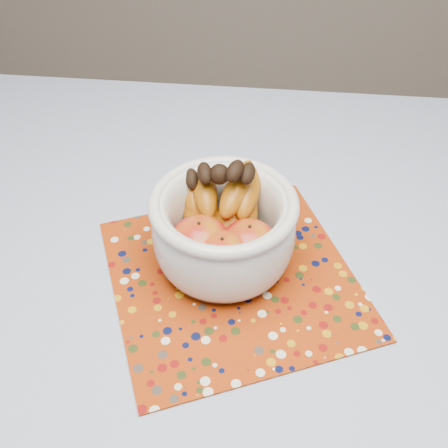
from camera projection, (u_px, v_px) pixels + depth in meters
name	position (u px, v px, depth m)	size (l,w,h in m)	color
table	(241.00, 350.00, 0.81)	(1.20, 1.20, 0.75)	brown
tablecloth	(242.00, 318.00, 0.75)	(1.32, 1.32, 0.01)	#6677AA
placemat	(233.00, 277.00, 0.80)	(0.36, 0.36, 0.00)	#882A07
fruit_bowl	(222.00, 223.00, 0.77)	(0.21, 0.22, 0.17)	silver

